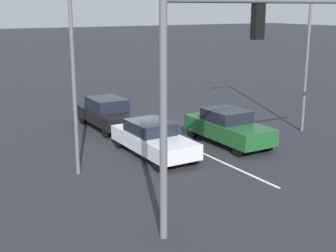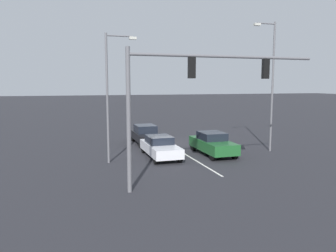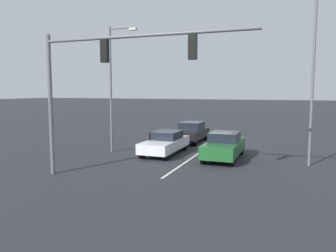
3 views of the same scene
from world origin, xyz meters
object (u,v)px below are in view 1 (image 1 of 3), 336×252
at_px(car_black_midlane_second, 108,113).
at_px(car_white_midlane_front, 153,138).
at_px(car_darkgreen_leftlane_front, 228,127).
at_px(street_lamp_right_shoulder, 78,50).
at_px(traffic_signal_gantry, 252,52).
at_px(street_lamp_left_shoulder, 307,25).

bearing_deg(car_black_midlane_second, car_white_midlane_front, 87.92).
distance_m(car_darkgreen_leftlane_front, street_lamp_right_shoulder, 7.89).
height_order(car_white_midlane_front, traffic_signal_gantry, traffic_signal_gantry).
height_order(car_darkgreen_leftlane_front, traffic_signal_gantry, traffic_signal_gantry).
xyz_separation_m(car_white_midlane_front, street_lamp_right_shoulder, (3.25, 0.56, 3.81)).
height_order(street_lamp_right_shoulder, street_lamp_left_shoulder, street_lamp_left_shoulder).
bearing_deg(car_white_midlane_front, car_darkgreen_leftlane_front, 176.61).
height_order(car_darkgreen_leftlane_front, car_black_midlane_second, same).
bearing_deg(car_black_midlane_second, traffic_signal_gantry, 87.03).
xyz_separation_m(car_darkgreen_leftlane_front, traffic_signal_gantry, (4.10, 6.18, 3.97)).
relative_size(car_darkgreen_leftlane_front, street_lamp_left_shoulder, 0.50).
distance_m(car_white_midlane_front, street_lamp_right_shoulder, 5.04).
distance_m(traffic_signal_gantry, street_lamp_right_shoulder, 6.49).
bearing_deg(traffic_signal_gantry, car_black_midlane_second, -92.97).
height_order(car_white_midlane_front, street_lamp_left_shoulder, street_lamp_left_shoulder).
height_order(traffic_signal_gantry, street_lamp_left_shoulder, street_lamp_left_shoulder).
bearing_deg(traffic_signal_gantry, street_lamp_right_shoulder, -64.08).
xyz_separation_m(car_black_midlane_second, traffic_signal_gantry, (0.60, 11.47, 3.96)).
xyz_separation_m(street_lamp_right_shoulder, street_lamp_left_shoulder, (-11.27, -0.19, 0.63)).
xyz_separation_m(car_white_midlane_front, car_darkgreen_leftlane_front, (-3.69, 0.22, 0.07)).
bearing_deg(car_darkgreen_leftlane_front, traffic_signal_gantry, 56.42).
bearing_deg(street_lamp_left_shoulder, street_lamp_right_shoulder, 0.95).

